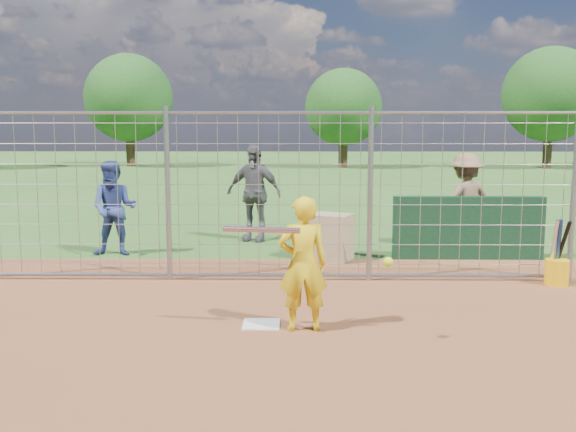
{
  "coord_description": "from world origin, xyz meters",
  "views": [
    {
      "loc": [
        0.4,
        -7.44,
        2.32
      ],
      "look_at": [
        0.3,
        0.8,
        1.15
      ],
      "focal_mm": 40.0,
      "sensor_mm": 36.0,
      "label": 1
    }
  ],
  "objects_px": {
    "bucket_with_bats": "(557,269)",
    "equipment_bin": "(327,237)",
    "batter": "(303,264)",
    "bystander_c": "(465,201)",
    "bystander_b": "(254,193)",
    "bystander_a": "(114,208)"
  },
  "relations": [
    {
      "from": "bucket_with_bats",
      "to": "equipment_bin",
      "type": "bearing_deg",
      "value": 151.38
    },
    {
      "from": "batter",
      "to": "equipment_bin",
      "type": "height_order",
      "value": "batter"
    },
    {
      "from": "bystander_b",
      "to": "bystander_a",
      "type": "bearing_deg",
      "value": -129.44
    },
    {
      "from": "batter",
      "to": "bucket_with_bats",
      "type": "xyz_separation_m",
      "value": [
        3.73,
        2.13,
        -0.53
      ]
    },
    {
      "from": "equipment_bin",
      "to": "bystander_a",
      "type": "bearing_deg",
      "value": -159.92
    },
    {
      "from": "bystander_b",
      "to": "bystander_c",
      "type": "xyz_separation_m",
      "value": [
        4.04,
        -0.78,
        -0.07
      ]
    },
    {
      "from": "bystander_a",
      "to": "bystander_b",
      "type": "xyz_separation_m",
      "value": [
        2.39,
        1.52,
        0.12
      ]
    },
    {
      "from": "bystander_b",
      "to": "batter",
      "type": "bearing_deg",
      "value": -62.66
    },
    {
      "from": "batter",
      "to": "bystander_c",
      "type": "height_order",
      "value": "bystander_c"
    },
    {
      "from": "equipment_bin",
      "to": "bucket_with_bats",
      "type": "distance_m",
      "value": 3.72
    },
    {
      "from": "bystander_b",
      "to": "bucket_with_bats",
      "type": "height_order",
      "value": "bystander_b"
    },
    {
      "from": "bucket_with_bats",
      "to": "bystander_c",
      "type": "bearing_deg",
      "value": 102.34
    },
    {
      "from": "bystander_b",
      "to": "equipment_bin",
      "type": "bearing_deg",
      "value": -34.4
    },
    {
      "from": "bystander_a",
      "to": "equipment_bin",
      "type": "height_order",
      "value": "bystander_a"
    },
    {
      "from": "batter",
      "to": "bystander_c",
      "type": "bearing_deg",
      "value": -128.7
    },
    {
      "from": "bystander_c",
      "to": "equipment_bin",
      "type": "height_order",
      "value": "bystander_c"
    },
    {
      "from": "batter",
      "to": "bystander_a",
      "type": "distance_m",
      "value": 5.37
    },
    {
      "from": "batter",
      "to": "bystander_c",
      "type": "xyz_separation_m",
      "value": [
        3.12,
        4.96,
        0.13
      ]
    },
    {
      "from": "bystander_c",
      "to": "equipment_bin",
      "type": "distance_m",
      "value": 2.89
    },
    {
      "from": "equipment_bin",
      "to": "batter",
      "type": "bearing_deg",
      "value": -72.14
    },
    {
      "from": "bystander_b",
      "to": "bystander_c",
      "type": "bearing_deg",
      "value": 7.2
    },
    {
      "from": "batter",
      "to": "equipment_bin",
      "type": "bearing_deg",
      "value": -103.4
    }
  ]
}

